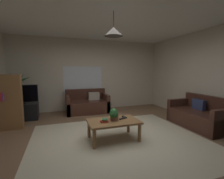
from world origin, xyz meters
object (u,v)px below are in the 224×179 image
at_px(book_on_table_0, 104,121).
at_px(potted_plant_on_table, 114,114).
at_px(remote_on_table_1, 122,118).
at_px(tv_stand, 22,112).
at_px(book_on_table_2, 105,119).
at_px(coffee_table, 113,123).
at_px(book_on_table_1, 104,120).
at_px(potted_palm_corner, 19,99).
at_px(bookshelf_corner, 6,102).
at_px(pendant_lamp, 114,31).
at_px(tv, 21,94).
at_px(couch_under_window, 87,105).
at_px(remote_on_table_0, 124,117).
at_px(couch_right_side, 199,116).

relative_size(book_on_table_0, potted_plant_on_table, 0.60).
height_order(remote_on_table_1, tv_stand, tv_stand).
bearing_deg(book_on_table_2, potted_plant_on_table, 10.52).
xyz_separation_m(coffee_table, book_on_table_1, (-0.22, -0.03, 0.10)).
relative_size(coffee_table, book_on_table_1, 9.19).
relative_size(tv_stand, potted_palm_corner, 0.60).
bearing_deg(potted_palm_corner, book_on_table_2, -52.06).
distance_m(book_on_table_2, bookshelf_corner, 2.61).
xyz_separation_m(potted_palm_corner, pendant_lamp, (2.31, -2.65, 1.68)).
xyz_separation_m(coffee_table, tv, (-2.16, 2.19, 0.43)).
bearing_deg(bookshelf_corner, potted_plant_on_table, -31.35).
distance_m(coffee_table, book_on_table_1, 0.24).
relative_size(book_on_table_0, pendant_lamp, 0.33).
bearing_deg(tv_stand, potted_palm_corner, 108.50).
distance_m(bookshelf_corner, pendant_lamp, 3.17).
relative_size(book_on_table_0, tv_stand, 0.18).
xyz_separation_m(couch_under_window, tv_stand, (-2.04, -0.28, -0.03)).
bearing_deg(book_on_table_2, tv, 131.20).
distance_m(remote_on_table_1, potted_palm_corner, 3.64).
bearing_deg(book_on_table_2, remote_on_table_0, 18.69).
height_order(couch_right_side, tv, tv).
bearing_deg(potted_palm_corner, bookshelf_corner, -91.79).
distance_m(remote_on_table_1, pendant_lamp, 1.85).
height_order(couch_right_side, pendant_lamp, pendant_lamp).
height_order(book_on_table_0, remote_on_table_0, book_on_table_0).
height_order(coffee_table, potted_palm_corner, potted_palm_corner).
xyz_separation_m(book_on_table_2, remote_on_table_0, (0.52, 0.18, -0.05)).
bearing_deg(tv, pendant_lamp, -45.32).
height_order(couch_under_window, pendant_lamp, pendant_lamp).
xyz_separation_m(couch_right_side, bookshelf_corner, (-4.80, 1.39, 0.43)).
xyz_separation_m(book_on_table_1, potted_palm_corner, (-2.09, 2.68, 0.13)).
bearing_deg(remote_on_table_1, book_on_table_1, -106.24).
bearing_deg(book_on_table_0, book_on_table_2, -28.92).
bearing_deg(couch_under_window, remote_on_table_1, -81.90).
xyz_separation_m(potted_plant_on_table, bookshelf_corner, (-2.35, 1.43, 0.14)).
relative_size(remote_on_table_0, bookshelf_corner, 0.11).
bearing_deg(potted_plant_on_table, tv_stand, 134.43).
bearing_deg(bookshelf_corner, pendant_lamp, -31.36).
relative_size(remote_on_table_1, bookshelf_corner, 0.11).
bearing_deg(coffee_table, potted_palm_corner, 131.08).
bearing_deg(pendant_lamp, book_on_table_0, -169.97).
xyz_separation_m(couch_under_window, book_on_table_1, (-0.09, -2.52, 0.19)).
relative_size(couch_right_side, book_on_table_2, 13.75).
bearing_deg(potted_plant_on_table, pendant_lamp, 150.40).
bearing_deg(coffee_table, remote_on_table_1, 10.57).
bearing_deg(bookshelf_corner, book_on_table_0, -34.62).
height_order(couch_right_side, book_on_table_2, couch_right_side).
distance_m(book_on_table_1, pendant_lamp, 1.83).
bearing_deg(coffee_table, book_on_table_1, -171.94).
distance_m(book_on_table_0, remote_on_table_1, 0.45).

